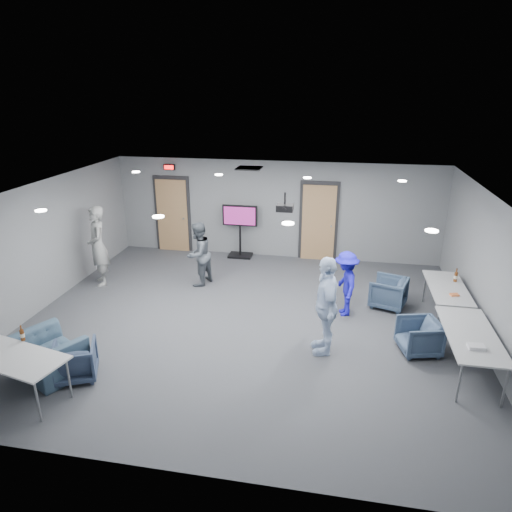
% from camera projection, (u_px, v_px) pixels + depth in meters
% --- Properties ---
extents(floor, '(9.00, 9.00, 0.00)m').
position_uv_depth(floor, '(247.00, 322.00, 9.41)').
color(floor, '#3C3F44').
rests_on(floor, ground).
extents(ceiling, '(9.00, 9.00, 0.00)m').
position_uv_depth(ceiling, '(246.00, 193.00, 8.47)').
color(ceiling, silver).
rests_on(ceiling, wall_back).
extents(wall_back, '(9.00, 0.02, 2.70)m').
position_uv_depth(wall_back, '(276.00, 210.00, 12.63)').
color(wall_back, slate).
rests_on(wall_back, floor).
extents(wall_front, '(9.00, 0.02, 2.70)m').
position_uv_depth(wall_front, '(177.00, 383.00, 5.26)').
color(wall_front, slate).
rests_on(wall_front, floor).
extents(wall_left, '(0.02, 8.00, 2.70)m').
position_uv_depth(wall_left, '(40.00, 247.00, 9.71)').
color(wall_left, slate).
rests_on(wall_left, floor).
extents(wall_right, '(0.02, 8.00, 2.70)m').
position_uv_depth(wall_right, '(492.00, 277.00, 8.17)').
color(wall_right, slate).
rests_on(wall_right, floor).
extents(door_left, '(1.06, 0.17, 2.24)m').
position_uv_depth(door_left, '(173.00, 215.00, 13.20)').
color(door_left, black).
rests_on(door_left, wall_back).
extents(door_right, '(1.06, 0.17, 2.24)m').
position_uv_depth(door_right, '(319.00, 222.00, 12.48)').
color(door_right, black).
rests_on(door_right, wall_back).
extents(exit_sign, '(0.32, 0.08, 0.16)m').
position_uv_depth(exit_sign, '(169.00, 167.00, 12.70)').
color(exit_sign, black).
rests_on(exit_sign, wall_back).
extents(hvac_diffuser, '(0.60, 0.60, 0.03)m').
position_uv_depth(hvac_diffuser, '(249.00, 168.00, 11.14)').
color(hvac_diffuser, black).
rests_on(hvac_diffuser, ceiling).
extents(downlights, '(6.18, 3.78, 0.02)m').
position_uv_depth(downlights, '(246.00, 194.00, 8.48)').
color(downlights, white).
rests_on(downlights, ceiling).
extents(person_a, '(0.78, 0.85, 1.94)m').
position_uv_depth(person_a, '(98.00, 246.00, 10.91)').
color(person_a, gray).
rests_on(person_a, floor).
extents(person_b, '(0.81, 0.92, 1.57)m').
position_uv_depth(person_b, '(198.00, 254.00, 10.94)').
color(person_b, '#4E555E').
rests_on(person_b, floor).
extents(person_c, '(0.63, 1.14, 1.84)m').
position_uv_depth(person_c, '(326.00, 305.00, 8.08)').
color(person_c, silver).
rests_on(person_c, floor).
extents(person_d, '(0.68, 0.98, 1.40)m').
position_uv_depth(person_d, '(346.00, 284.00, 9.50)').
color(person_d, '#1E1BB1').
rests_on(person_d, floor).
extents(chair_right_a, '(0.91, 0.90, 0.67)m').
position_uv_depth(chair_right_a, '(388.00, 292.00, 9.96)').
color(chair_right_a, '#384A61').
rests_on(chair_right_a, floor).
extents(chair_right_b, '(0.84, 0.82, 0.63)m').
position_uv_depth(chair_right_b, '(419.00, 337.00, 8.24)').
color(chair_right_b, '#3C4E67').
rests_on(chair_right_b, floor).
extents(chair_front_a, '(0.89, 0.90, 0.62)m').
position_uv_depth(chair_front_a, '(75.00, 361.00, 7.51)').
color(chair_front_a, '#323F58').
rests_on(chair_front_a, floor).
extents(chair_front_b, '(1.41, 1.36, 0.71)m').
position_uv_depth(chair_front_b, '(48.00, 356.00, 7.57)').
color(chair_front_b, '#394E62').
rests_on(chair_front_b, floor).
extents(table_right_a, '(0.72, 1.74, 0.73)m').
position_uv_depth(table_right_a, '(447.00, 289.00, 9.29)').
color(table_right_a, '#B0B3B5').
rests_on(table_right_a, floor).
extents(table_right_b, '(0.80, 1.93, 0.73)m').
position_uv_depth(table_right_b, '(471.00, 336.00, 7.54)').
color(table_right_b, '#B0B3B5').
rests_on(table_right_b, floor).
extents(table_front_left, '(1.93, 1.14, 0.73)m').
position_uv_depth(table_front_left, '(10.00, 358.00, 6.94)').
color(table_front_left, '#B0B3B5').
rests_on(table_front_left, floor).
extents(bottle_front, '(0.07, 0.07, 0.27)m').
position_uv_depth(bottle_front, '(22.00, 335.00, 7.29)').
color(bottle_front, '#552A0E').
rests_on(bottle_front, table_front_left).
extents(bottle_right, '(0.08, 0.08, 0.29)m').
position_uv_depth(bottle_right, '(456.00, 277.00, 9.50)').
color(bottle_right, '#552A0E').
rests_on(bottle_right, table_right_a).
extents(snack_box, '(0.19, 0.15, 0.04)m').
position_uv_depth(snack_box, '(454.00, 295.00, 8.89)').
color(snack_box, orange).
rests_on(snack_box, table_right_a).
extents(wrapper, '(0.25, 0.18, 0.06)m').
position_uv_depth(wrapper, '(476.00, 347.00, 7.09)').
color(wrapper, silver).
rests_on(wrapper, table_right_b).
extents(tv_stand, '(0.98, 0.46, 1.50)m').
position_uv_depth(tv_stand, '(240.00, 228.00, 12.73)').
color(tv_stand, black).
rests_on(tv_stand, floor).
extents(projector, '(0.32, 0.31, 0.35)m').
position_uv_depth(projector, '(285.00, 207.00, 8.65)').
color(projector, black).
rests_on(projector, ceiling).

